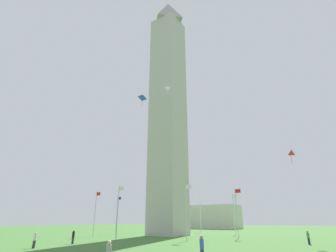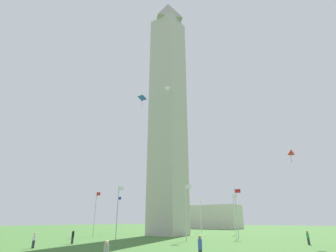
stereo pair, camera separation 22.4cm
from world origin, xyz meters
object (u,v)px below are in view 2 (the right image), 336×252
at_px(flagpole_s, 117,213).
at_px(kite_red_delta, 290,154).
at_px(flagpole_nw, 186,209).
at_px(person_blue_shirt, 200,248).
at_px(person_white_shirt, 34,240).
at_px(kite_blue_diamond, 142,98).
at_px(flagpole_sw, 95,211).
at_px(flagpole_n, 237,210).
at_px(person_black_shirt, 73,237).
at_px(flagpole_se, 158,214).
at_px(distant_building, 209,217).
at_px(flagpole_e, 201,213).
at_px(person_green_shirt, 308,238).
at_px(flagpole_w, 118,209).
at_px(flagpole_ne, 234,212).
at_px(kite_white_delta, 167,90).
at_px(obelisk_monument, 168,100).

xyz_separation_m(flagpole_s, kite_red_delta, (39.84, -4.06, 7.89)).
distance_m(flagpole_nw, person_blue_shirt, 19.96).
bearing_deg(flagpole_s, flagpole_nw, -22.50).
height_order(person_white_shirt, kite_blue_diamond, kite_blue_diamond).
height_order(flagpole_sw, kite_red_delta, kite_red_delta).
distance_m(flagpole_n, person_black_shirt, 27.17).
bearing_deg(flagpole_se, distant_building, 94.52).
bearing_deg(flagpole_nw, kite_blue_diamond, 173.05).
bearing_deg(flagpole_e, kite_blue_diamond, -91.25).
bearing_deg(person_white_shirt, person_green_shirt, -26.25).
xyz_separation_m(flagpole_sw, flagpole_w, (10.32, -4.27, 0.00)).
distance_m(flagpole_sw, distant_building, 57.44).
xyz_separation_m(flagpole_w, person_green_shirt, (26.03, 8.05, -3.73)).
bearing_deg(flagpole_ne, flagpole_s, -157.50).
height_order(flagpole_w, person_white_shirt, flagpole_w).
bearing_deg(flagpole_w, flagpole_se, 112.50).
bearing_deg(flagpole_s, flagpole_n, -0.00).
height_order(person_blue_shirt, kite_white_delta, kite_white_delta).
height_order(flagpole_s, person_black_shirt, flagpole_s).
bearing_deg(flagpole_e, flagpole_n, -45.00).
distance_m(person_white_shirt, kite_white_delta, 35.31).
distance_m(obelisk_monument, flagpole_ne, 29.39).
relative_size(person_black_shirt, person_blue_shirt, 0.98).
relative_size(person_black_shirt, distant_building, 0.08).
xyz_separation_m(obelisk_monument, person_black_shirt, (0.30, -22.77, -29.15)).
xyz_separation_m(flagpole_w, flagpole_nw, (10.32, 4.27, 0.00)).
bearing_deg(kite_white_delta, flagpole_s, 160.14).
bearing_deg(flagpole_e, flagpole_ne, -22.50).
xyz_separation_m(obelisk_monument, flagpole_se, (-10.26, 10.32, -25.48)).
bearing_deg(flagpole_e, flagpole_se, -157.50).
height_order(obelisk_monument, flagpole_w, obelisk_monument).
bearing_deg(flagpole_sw, kite_blue_diamond, 7.67).
bearing_deg(flagpole_se, flagpole_n, -22.50).
bearing_deg(flagpole_w, kite_white_delta, 60.50).
distance_m(flagpole_ne, kite_red_delta, 22.18).
relative_size(person_black_shirt, person_white_shirt, 1.06).
height_order(flagpole_e, flagpole_sw, same).
bearing_deg(flagpole_ne, kite_blue_diamond, -119.28).
xyz_separation_m(flagpole_s, person_blue_shirt, (35.68, -26.71, -3.65)).
bearing_deg(obelisk_monument, person_blue_shirt, -51.63).
bearing_deg(flagpole_w, person_black_shirt, -88.32).
bearing_deg(flagpole_s, flagpole_sw, -67.50).
relative_size(flagpole_n, kite_blue_diamond, 3.55).
bearing_deg(distant_building, flagpole_e, -67.84).
height_order(obelisk_monument, person_black_shirt, obelisk_monument).
xyz_separation_m(flagpole_sw, person_blue_shirt, (31.41, -16.40, -3.65)).
distance_m(flagpole_ne, kite_white_delta, 29.99).
bearing_deg(kite_red_delta, kite_white_delta, -172.38).
height_order(flagpole_se, person_blue_shirt, flagpole_se).
bearing_deg(kite_blue_diamond, flagpole_n, 30.78).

